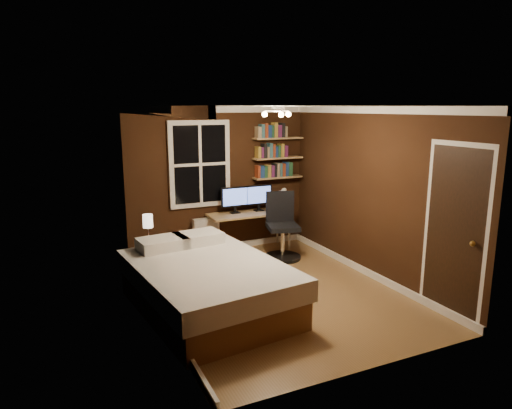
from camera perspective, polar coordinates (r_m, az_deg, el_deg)
name	(u,v)px	position (r m, az deg, el deg)	size (l,w,h in m)	color
floor	(273,291)	(6.41, 2.13, -10.77)	(4.20, 4.20, 0.00)	brown
wall_back	(219,180)	(7.94, -4.65, 3.05)	(3.20, 0.04, 2.50)	black
wall_left	(153,214)	(5.52, -12.77, -1.20)	(0.04, 4.20, 2.50)	black
wall_right	(371,193)	(6.90, 14.17, 1.36)	(0.04, 4.20, 2.50)	black
ceiling	(274,106)	(5.91, 2.32, 12.17)	(3.20, 4.20, 0.02)	white
window	(200,164)	(7.75, -7.04, 5.02)	(1.06, 0.06, 1.46)	white
door	(454,234)	(5.85, 23.49, -3.45)	(0.03, 0.82, 2.05)	black
door_knob	(473,244)	(5.64, 25.45, -4.44)	(0.06, 0.06, 0.06)	gold
ceiling_fixture	(278,114)	(5.82, 2.77, 11.19)	(0.44, 0.44, 0.18)	beige
bookshelf_lower	(278,177)	(8.26, 2.70, 3.43)	(0.92, 0.22, 0.03)	tan
books_row_lower	(278,170)	(8.24, 2.71, 4.32)	(0.66, 0.16, 0.23)	#92371A
bookshelf_middle	(278,158)	(8.21, 2.73, 5.84)	(0.92, 0.22, 0.03)	tan
books_row_middle	(278,151)	(8.20, 2.74, 6.74)	(0.60, 0.16, 0.23)	navy
bookshelf_upper	(278,138)	(8.18, 2.75, 8.28)	(0.92, 0.22, 0.03)	tan
books_row_upper	(278,131)	(8.18, 2.76, 9.19)	(0.54, 0.16, 0.23)	#214F2E
bed	(207,285)	(5.78, -6.11, -9.94)	(1.89, 2.44, 0.77)	brown
nightstand	(150,258)	(7.17, -13.15, -6.50)	(0.39, 0.39, 0.49)	brown
bedside_lamp	(148,229)	(7.04, -13.33, -2.95)	(0.15, 0.15, 0.43)	#F6E8CC
radiator	(205,236)	(7.94, -6.36, -3.94)	(0.41, 0.14, 0.62)	silver
desk	(250,216)	(7.96, -0.80, -1.45)	(1.45, 0.54, 0.69)	tan
monitor_left	(235,200)	(7.87, -2.66, 0.56)	(0.50, 0.12, 0.46)	black
monitor_right	(259,198)	(8.04, 0.34, 0.83)	(0.50, 0.12, 0.46)	black
desk_lamp	(282,198)	(8.07, 3.27, 0.77)	(0.14, 0.32, 0.44)	silver
office_chair	(282,233)	(7.65, 3.26, -3.52)	(0.61, 0.61, 1.11)	black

